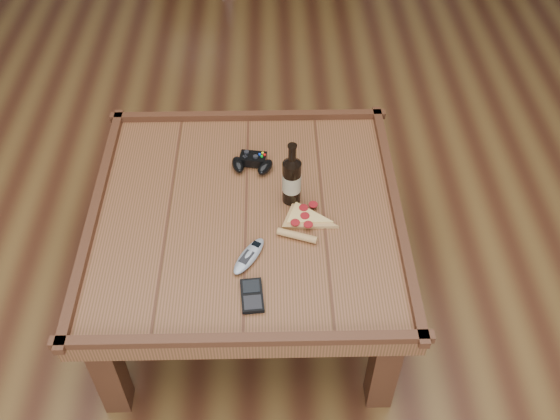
{
  "coord_description": "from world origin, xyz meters",
  "views": [
    {
      "loc": [
        0.08,
        -1.39,
        1.91
      ],
      "look_at": [
        0.11,
        -0.06,
        0.52
      ],
      "focal_mm": 40.0,
      "sensor_mm": 36.0,
      "label": 1
    }
  ],
  "objects_px": {
    "beer_bottle": "(292,179)",
    "smartphone": "(252,296)",
    "game_controller": "(252,163)",
    "remote_control": "(249,256)",
    "coffee_table": "(247,224)",
    "pizza_slice": "(304,220)"
  },
  "relations": [
    {
      "from": "beer_bottle",
      "to": "game_controller",
      "type": "height_order",
      "value": "beer_bottle"
    },
    {
      "from": "coffee_table",
      "to": "smartphone",
      "type": "distance_m",
      "value": 0.34
    },
    {
      "from": "game_controller",
      "to": "smartphone",
      "type": "distance_m",
      "value": 0.55
    },
    {
      "from": "beer_bottle",
      "to": "game_controller",
      "type": "bearing_deg",
      "value": 128.96
    },
    {
      "from": "smartphone",
      "to": "remote_control",
      "type": "height_order",
      "value": "remote_control"
    },
    {
      "from": "coffee_table",
      "to": "game_controller",
      "type": "relative_size",
      "value": 6.49
    },
    {
      "from": "pizza_slice",
      "to": "remote_control",
      "type": "relative_size",
      "value": 1.61
    },
    {
      "from": "smartphone",
      "to": "remote_control",
      "type": "distance_m",
      "value": 0.14
    },
    {
      "from": "coffee_table",
      "to": "game_controller",
      "type": "xyz_separation_m",
      "value": [
        0.02,
        0.21,
        0.08
      ]
    },
    {
      "from": "coffee_table",
      "to": "remote_control",
      "type": "relative_size",
      "value": 6.4
    },
    {
      "from": "game_controller",
      "to": "smartphone",
      "type": "xyz_separation_m",
      "value": [
        0.0,
        -0.55,
        -0.01
      ]
    },
    {
      "from": "beer_bottle",
      "to": "game_controller",
      "type": "distance_m",
      "value": 0.22
    },
    {
      "from": "pizza_slice",
      "to": "remote_control",
      "type": "xyz_separation_m",
      "value": [
        -0.17,
        -0.15,
        0.0
      ]
    },
    {
      "from": "game_controller",
      "to": "remote_control",
      "type": "xyz_separation_m",
      "value": [
        -0.01,
        -0.41,
        -0.01
      ]
    },
    {
      "from": "beer_bottle",
      "to": "smartphone",
      "type": "distance_m",
      "value": 0.42
    },
    {
      "from": "coffee_table",
      "to": "beer_bottle",
      "type": "relative_size",
      "value": 4.41
    },
    {
      "from": "game_controller",
      "to": "remote_control",
      "type": "distance_m",
      "value": 0.41
    },
    {
      "from": "remote_control",
      "to": "coffee_table",
      "type": "bearing_deg",
      "value": 123.85
    },
    {
      "from": "smartphone",
      "to": "game_controller",
      "type": "bearing_deg",
      "value": 85.46
    },
    {
      "from": "game_controller",
      "to": "pizza_slice",
      "type": "bearing_deg",
      "value": -48.76
    },
    {
      "from": "pizza_slice",
      "to": "smartphone",
      "type": "bearing_deg",
      "value": -99.9
    },
    {
      "from": "game_controller",
      "to": "pizza_slice",
      "type": "xyz_separation_m",
      "value": [
        0.17,
        -0.26,
        -0.01
      ]
    }
  ]
}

